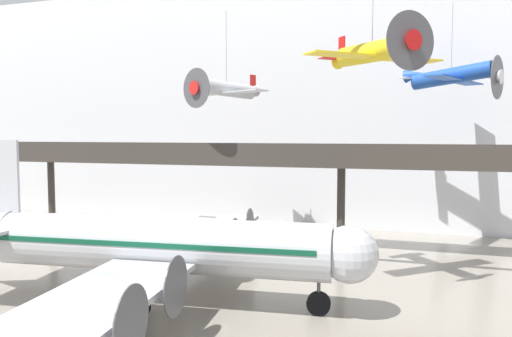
{
  "coord_description": "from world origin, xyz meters",
  "views": [
    {
      "loc": [
        6.3,
        -16.49,
        9.8
      ],
      "look_at": [
        -3.48,
        13.32,
        7.62
      ],
      "focal_mm": 35.0,
      "sensor_mm": 36.0,
      "label": 1
    }
  ],
  "objects_px": {
    "suspended_plane_blue_trainer": "(451,76)",
    "suspended_plane_yellow_lowwing": "(372,53)",
    "suspended_plane_silver_racer": "(227,89)",
    "airliner_silver_main": "(151,245)"
  },
  "relations": [
    {
      "from": "airliner_silver_main",
      "to": "suspended_plane_silver_racer",
      "type": "distance_m",
      "value": 19.42
    },
    {
      "from": "suspended_plane_blue_trainer",
      "to": "suspended_plane_silver_racer",
      "type": "bearing_deg",
      "value": -146.53
    },
    {
      "from": "airliner_silver_main",
      "to": "suspended_plane_blue_trainer",
      "type": "distance_m",
      "value": 28.52
    },
    {
      "from": "airliner_silver_main",
      "to": "suspended_plane_silver_racer",
      "type": "bearing_deg",
      "value": 90.22
    },
    {
      "from": "suspended_plane_blue_trainer",
      "to": "suspended_plane_yellow_lowwing",
      "type": "height_order",
      "value": "suspended_plane_yellow_lowwing"
    },
    {
      "from": "suspended_plane_yellow_lowwing",
      "to": "suspended_plane_silver_racer",
      "type": "bearing_deg",
      "value": -167.64
    },
    {
      "from": "suspended_plane_blue_trainer",
      "to": "suspended_plane_silver_racer",
      "type": "distance_m",
      "value": 19.08
    },
    {
      "from": "airliner_silver_main",
      "to": "suspended_plane_blue_trainer",
      "type": "xyz_separation_m",
      "value": [
        16.98,
        19.98,
        11.23
      ]
    },
    {
      "from": "suspended_plane_yellow_lowwing",
      "to": "airliner_silver_main",
      "type": "bearing_deg",
      "value": -102.31
    },
    {
      "from": "suspended_plane_blue_trainer",
      "to": "suspended_plane_yellow_lowwing",
      "type": "relative_size",
      "value": 1.21
    }
  ]
}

